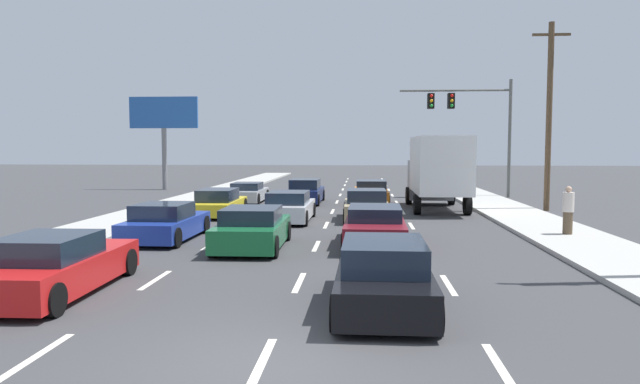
# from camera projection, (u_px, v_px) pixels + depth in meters

# --- Properties ---
(ground_plane) EXTENTS (140.00, 140.00, 0.00)m
(ground_plane) POSITION_uv_depth(u_px,v_px,m) (337.00, 202.00, 33.21)
(ground_plane) COLOR #3D3D3F
(sidewalk_right) EXTENTS (3.02, 80.00, 0.14)m
(sidewalk_right) POSITION_uv_depth(u_px,v_px,m) (510.00, 212.00, 27.62)
(sidewalk_right) COLOR #B2AFA8
(sidewalk_right) RESTS_ON ground_plane
(sidewalk_left) EXTENTS (3.02, 80.00, 0.14)m
(sidewalk_left) POSITION_uv_depth(u_px,v_px,m) (162.00, 209.00, 28.84)
(sidewalk_left) COLOR #B2AFA8
(sidewalk_left) RESTS_ON ground_plane
(lane_markings) EXTENTS (6.94, 57.00, 0.01)m
(lane_markings) POSITION_uv_depth(u_px,v_px,m) (335.00, 206.00, 30.83)
(lane_markings) COLOR silver
(lane_markings) RESTS_ON ground_plane
(car_silver) EXTENTS (1.87, 4.03, 1.15)m
(car_silver) POSITION_uv_depth(u_px,v_px,m) (248.00, 193.00, 32.91)
(car_silver) COLOR #B7BABF
(car_silver) RESTS_ON ground_plane
(car_yellow) EXTENTS (1.90, 4.65, 1.23)m
(car_yellow) POSITION_uv_depth(u_px,v_px,m) (219.00, 203.00, 26.63)
(car_yellow) COLOR yellow
(car_yellow) RESTS_ON ground_plane
(car_blue) EXTENTS (2.01, 4.30, 1.26)m
(car_blue) POSITION_uv_depth(u_px,v_px,m) (165.00, 223.00, 19.57)
(car_blue) COLOR #1E389E
(car_blue) RESTS_ON ground_plane
(car_red) EXTENTS (2.00, 4.68, 1.30)m
(car_red) POSITION_uv_depth(u_px,v_px,m) (55.00, 266.00, 12.38)
(car_red) COLOR red
(car_red) RESTS_ON ground_plane
(car_navy) EXTENTS (1.91, 4.49, 1.36)m
(car_navy) POSITION_uv_depth(u_px,v_px,m) (305.00, 192.00, 32.55)
(car_navy) COLOR #141E4C
(car_navy) RESTS_ON ground_plane
(car_white) EXTENTS (1.95, 4.34, 1.28)m
(car_white) POSITION_uv_depth(u_px,v_px,m) (289.00, 207.00, 24.56)
(car_white) COLOR white
(car_white) RESTS_ON ground_plane
(car_green) EXTENTS (2.02, 4.27, 1.28)m
(car_green) POSITION_uv_depth(u_px,v_px,m) (252.00, 229.00, 17.92)
(car_green) COLOR #196B38
(car_green) RESTS_ON ground_plane
(car_orange) EXTENTS (1.91, 4.71, 1.35)m
(car_orange) POSITION_uv_depth(u_px,v_px,m) (371.00, 194.00, 31.60)
(car_orange) COLOR orange
(car_orange) RESTS_ON ground_plane
(car_tan) EXTENTS (2.01, 4.07, 1.32)m
(car_tan) POSITION_uv_depth(u_px,v_px,m) (366.00, 206.00, 25.03)
(car_tan) COLOR tan
(car_tan) RESTS_ON ground_plane
(car_maroon) EXTENTS (2.03, 4.68, 1.25)m
(car_maroon) POSITION_uv_depth(u_px,v_px,m) (375.00, 227.00, 18.53)
(car_maroon) COLOR maroon
(car_maroon) RESTS_ON ground_plane
(car_black) EXTENTS (1.91, 4.40, 1.32)m
(car_black) POSITION_uv_depth(u_px,v_px,m) (383.00, 276.00, 11.31)
(car_black) COLOR black
(car_black) RESTS_ON ground_plane
(box_truck) EXTENTS (2.61, 7.48, 3.63)m
(box_truck) POSITION_uv_depth(u_px,v_px,m) (437.00, 169.00, 28.71)
(box_truck) COLOR white
(box_truck) RESTS_ON ground_plane
(traffic_signal_mast) EXTENTS (6.90, 0.69, 7.31)m
(traffic_signal_mast) POSITION_uv_depth(u_px,v_px,m) (465.00, 112.00, 36.14)
(traffic_signal_mast) COLOR #595B56
(traffic_signal_mast) RESTS_ON ground_plane
(utility_pole_mid) EXTENTS (1.80, 0.28, 9.15)m
(utility_pole_mid) POSITION_uv_depth(u_px,v_px,m) (549.00, 115.00, 28.35)
(utility_pole_mid) COLOR brown
(utility_pole_mid) RESTS_ON ground_plane
(roadside_billboard) EXTENTS (5.11, 0.36, 6.84)m
(roadside_billboard) POSITION_uv_depth(u_px,v_px,m) (164.00, 122.00, 42.89)
(roadside_billboard) COLOR slate
(roadside_billboard) RESTS_ON ground_plane
(pedestrian_near_corner) EXTENTS (0.38, 0.38, 1.65)m
(pedestrian_near_corner) POSITION_uv_depth(u_px,v_px,m) (568.00, 210.00, 19.94)
(pedestrian_near_corner) COLOR brown
(pedestrian_near_corner) RESTS_ON sidewalk_right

